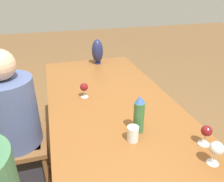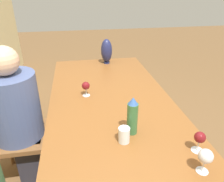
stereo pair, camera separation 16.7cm
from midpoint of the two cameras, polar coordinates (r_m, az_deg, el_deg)
dining_table at (r=1.66m, az=3.61°, el=-7.16°), size 2.39×0.97×0.76m
water_bottle at (r=1.34m, az=8.93°, el=-6.60°), size 0.07×0.07×0.25m
water_tumbler at (r=1.31m, az=6.90°, el=-11.44°), size 0.07×0.07×0.10m
vase at (r=2.52m, az=0.49°, el=10.40°), size 0.13×0.13×0.28m
wine_glass_0 at (r=1.34m, az=25.40°, el=-11.18°), size 0.07×0.07×0.12m
wine_glass_1 at (r=1.22m, az=27.08°, el=-15.18°), size 0.07×0.07×0.14m
wine_glass_3 at (r=1.78m, az=-4.22°, el=1.20°), size 0.07×0.07×0.12m
chair_far at (r=1.95m, az=-23.07°, el=-9.34°), size 0.44×0.44×1.02m
person_far at (r=1.87m, az=-20.85°, el=-6.40°), size 0.39×0.39×1.23m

